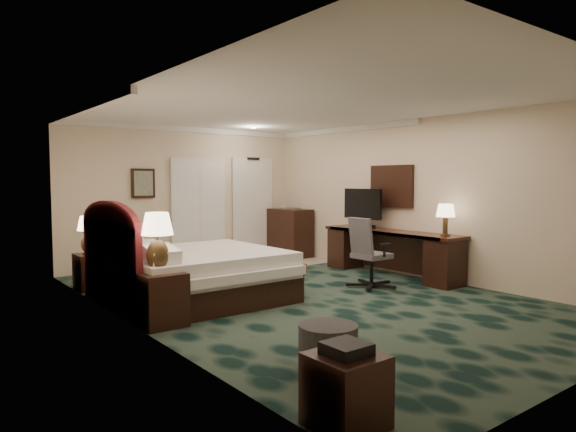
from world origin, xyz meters
TOP-DOWN VIEW (x-y plane):
  - floor at (0.00, 0.00)m, footprint 5.00×7.50m
  - ceiling at (0.00, 0.00)m, footprint 5.00×7.50m
  - wall_back at (0.00, 3.75)m, footprint 5.00×0.00m
  - wall_left at (-2.50, 0.00)m, footprint 0.00×7.50m
  - wall_right at (2.50, 0.00)m, footprint 0.00×7.50m
  - crown_molding at (0.00, 0.00)m, footprint 5.00×7.50m
  - tile_patch at (0.90, 2.90)m, footprint 3.20×1.70m
  - headboard at (-2.44, 1.00)m, footprint 0.12×2.00m
  - entry_door at (1.55, 3.72)m, footprint 1.02×0.06m
  - closet_doors at (0.25, 3.71)m, footprint 1.20×0.06m
  - wall_art at (-0.90, 3.71)m, footprint 0.45×0.06m
  - wall_mirror at (2.46, 0.60)m, footprint 0.05×0.95m
  - bed at (-1.32, 0.76)m, footprint 2.16×2.00m
  - nightstand_near at (-2.24, -0.07)m, footprint 0.49×0.56m
  - nightstand_far at (-2.26, 2.41)m, footprint 0.43×0.49m
  - lamp_near at (-2.24, -0.04)m, footprint 0.40×0.40m
  - lamp_far at (-2.30, 2.38)m, footprint 0.36×0.36m
  - bed_bench at (-0.04, 0.81)m, footprint 0.53×1.31m
  - ottoman at (-1.59, -2.23)m, footprint 0.69×0.69m
  - side_table at (-2.24, -3.13)m, footprint 0.46×0.46m
  - desk at (2.19, 0.36)m, footprint 0.59×2.73m
  - tv at (2.20, 1.06)m, footprint 0.11×0.92m
  - desk_lamp at (2.21, -0.72)m, footprint 0.37×0.37m
  - desk_chair at (1.21, -0.12)m, footprint 0.64×0.60m
  - minibar at (2.18, 3.20)m, footprint 0.54×0.98m

SIDE VIEW (x-z plane):
  - floor at x=0.00m, z-range 0.00..0.00m
  - tile_patch at x=0.90m, z-range 0.00..0.01m
  - ottoman at x=-1.59m, z-range 0.00..0.38m
  - bed_bench at x=-0.04m, z-range 0.00..0.43m
  - side_table at x=-2.24m, z-range 0.00..0.49m
  - nightstand_far at x=-2.26m, z-range 0.00..0.54m
  - nightstand_near at x=-2.24m, z-range 0.00..0.61m
  - bed at x=-1.32m, z-range 0.00..0.68m
  - desk at x=2.19m, z-range 0.00..0.79m
  - minibar at x=2.18m, z-range 0.00..1.04m
  - desk_chair at x=1.21m, z-range 0.00..1.09m
  - headboard at x=-2.44m, z-range 0.00..1.40m
  - lamp_far at x=-2.30m, z-range 0.54..1.12m
  - lamp_near at x=-2.24m, z-range 0.61..1.29m
  - desk_lamp at x=2.21m, z-range 0.79..1.30m
  - entry_door at x=1.55m, z-range -0.04..2.14m
  - closet_doors at x=0.25m, z-range 0.00..2.10m
  - tv at x=2.20m, z-range 0.79..1.50m
  - wall_back at x=0.00m, z-range 0.00..2.70m
  - wall_left at x=-2.50m, z-range 0.00..2.70m
  - wall_right at x=2.50m, z-range 0.00..2.70m
  - wall_mirror at x=2.46m, z-range 1.18..1.93m
  - wall_art at x=-0.90m, z-range 1.33..1.88m
  - crown_molding at x=0.00m, z-range 2.60..2.70m
  - ceiling at x=0.00m, z-range 2.70..2.70m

